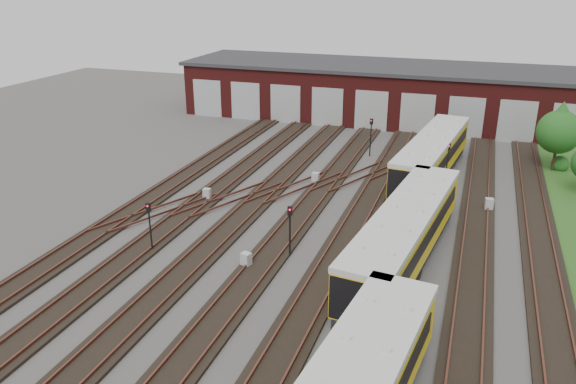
% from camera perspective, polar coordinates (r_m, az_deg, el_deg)
% --- Properties ---
extents(ground, '(120.00, 120.00, 0.00)m').
position_cam_1_polar(ground, '(32.43, -0.16, -9.06)').
color(ground, '#403D3B').
rests_on(ground, ground).
extents(track_network, '(30.40, 70.00, 0.33)m').
position_cam_1_polar(track_network, '(32.90, -0.10, -8.35)').
color(track_network, black).
rests_on(track_network, ground).
extents(maintenance_shed, '(51.00, 12.50, 6.35)m').
position_cam_1_polar(maintenance_shed, '(68.27, 11.14, 9.89)').
color(maintenance_shed, '#531514').
rests_on(maintenance_shed, ground).
extents(metro_train, '(4.97, 48.77, 3.42)m').
position_cam_1_polar(metro_train, '(33.62, 11.77, -4.36)').
color(metro_train, black).
rests_on(metro_train, ground).
extents(signal_mast_0, '(0.28, 0.26, 3.29)m').
position_cam_1_polar(signal_mast_0, '(35.78, -13.89, -2.87)').
color(signal_mast_0, black).
rests_on(signal_mast_0, ground).
extents(signal_mast_1, '(0.33, 0.31, 3.33)m').
position_cam_1_polar(signal_mast_1, '(34.17, 0.19, -3.31)').
color(signal_mast_1, black).
rests_on(signal_mast_1, ground).
extents(signal_mast_2, '(0.30, 0.28, 3.66)m').
position_cam_1_polar(signal_mast_2, '(53.71, 8.42, 5.99)').
color(signal_mast_2, black).
rests_on(signal_mast_2, ground).
extents(signal_mast_3, '(0.31, 0.30, 3.72)m').
position_cam_1_polar(signal_mast_3, '(47.05, 15.88, 3.19)').
color(signal_mast_3, black).
rests_on(signal_mast_3, ground).
extents(relay_cabinet_0, '(0.58, 0.50, 0.92)m').
position_cam_1_polar(relay_cabinet_0, '(43.72, -8.23, -0.23)').
color(relay_cabinet_0, '#B5B8BB').
rests_on(relay_cabinet_0, ground).
extents(relay_cabinet_1, '(0.59, 0.49, 0.95)m').
position_cam_1_polar(relay_cabinet_1, '(46.66, 2.81, 1.41)').
color(relay_cabinet_1, '#B5B8BB').
rests_on(relay_cabinet_1, ground).
extents(relay_cabinet_2, '(0.68, 0.62, 0.94)m').
position_cam_1_polar(relay_cabinet_2, '(33.73, -4.27, -6.92)').
color(relay_cabinet_2, '#B5B8BB').
rests_on(relay_cabinet_2, ground).
extents(relay_cabinet_3, '(0.80, 0.72, 1.14)m').
position_cam_1_polar(relay_cabinet_3, '(42.53, 13.20, -1.07)').
color(relay_cabinet_3, '#B5B8BB').
rests_on(relay_cabinet_3, ground).
extents(relay_cabinet_4, '(0.64, 0.56, 0.98)m').
position_cam_1_polar(relay_cabinet_4, '(43.85, 19.74, -1.22)').
color(relay_cabinet_4, '#B5B8BB').
rests_on(relay_cabinet_4, ground).
extents(tree_0, '(3.77, 3.77, 6.25)m').
position_cam_1_polar(tree_0, '(53.99, 25.90, 5.98)').
color(tree_0, '#342217').
rests_on(tree_0, ground).
extents(bush_1, '(1.51, 1.51, 1.51)m').
position_cam_1_polar(bush_1, '(55.34, 25.93, 2.78)').
color(bush_1, '#174E16').
rests_on(bush_1, ground).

